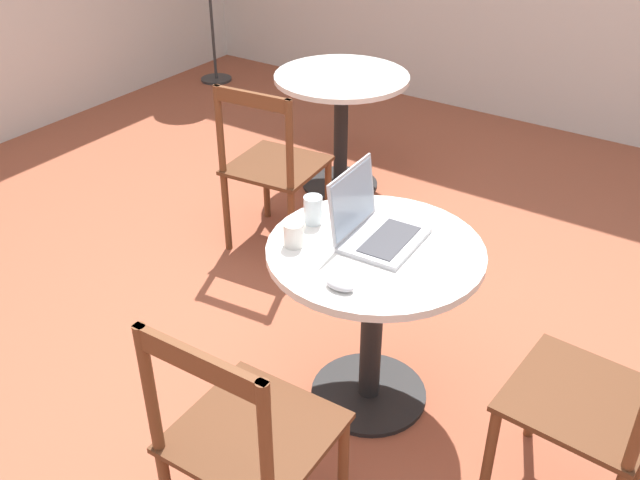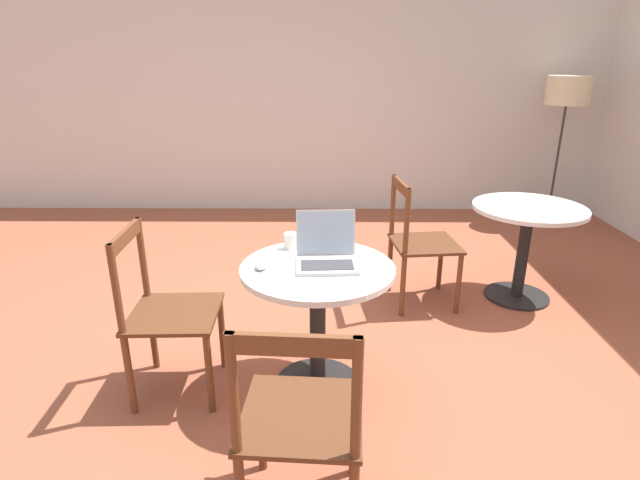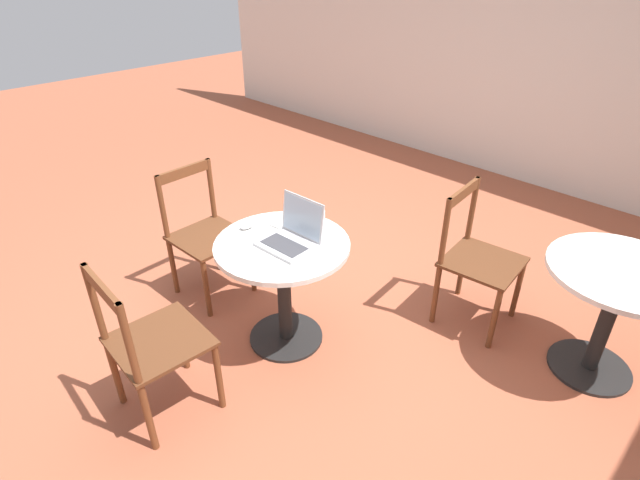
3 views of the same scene
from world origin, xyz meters
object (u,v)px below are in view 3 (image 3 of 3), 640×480
Objects in this scene: drinking_glass at (319,219)px; chair_mid_left at (476,259)px; cafe_table_mid at (615,297)px; chair_near_left at (205,234)px; laptop at (292,236)px; cafe_table_near at (283,270)px; chair_near_front at (151,345)px; mug at (296,213)px; mouse at (247,226)px.

chair_mid_left is at bearing 46.71° from drinking_glass.
cafe_table_mid is 2.52m from chair_near_left.
laptop is (-0.66, -0.97, 0.30)m from chair_mid_left.
cafe_table_mid is (1.48, 1.09, 0.00)m from cafe_table_near.
chair_near_front is at bearing -112.17° from chair_mid_left.
cafe_table_near is 0.37m from drinking_glass.
mug is at bearing 120.63° from cafe_table_near.
cafe_table_mid is 0.86× the size of chair_near_left.
cafe_table_mid is 0.86× the size of chair_mid_left.
chair_near_left reaches higher than mug.
drinking_glass reaches higher than mouse.
chair_near_front is 8.42× the size of mug.
cafe_table_near is at bearing -141.81° from laptop.
laptop is 2.93× the size of mug.
cafe_table_near is 7.21× the size of mug.
mouse is (-0.23, 0.81, 0.27)m from chair_near_front.
cafe_table_mid is 1.69m from drinking_glass.
cafe_table_mid is 0.79m from chair_mid_left.
chair_near_front is at bearing -93.58° from drinking_glass.
chair_near_left is at bearing -175.74° from laptop.
laptop is 0.25m from drinking_glass.
laptop is at bearing -124.07° from chair_mid_left.
chair_mid_left is at bearing 41.74° from mug.
laptop is at bearing 83.74° from chair_near_front.
mug is (0.64, 0.27, 0.30)m from chair_near_left.
cafe_table_mid is at bearing 27.28° from mug.
mouse reaches higher than cafe_table_near.
chair_mid_left is 1.04m from drinking_glass.
cafe_table_near is 1.84m from cafe_table_mid.
chair_mid_left is (-0.78, -0.08, -0.07)m from cafe_table_mid.
chair_near_front is 9.11× the size of mouse.
cafe_table_near is at bearing -94.01° from drinking_glass.
laptop reaches higher than chair_near_left.
chair_mid_left is 8.43× the size of drinking_glass.
mug is (-0.85, -0.76, 0.30)m from chair_mid_left.
mouse is at bearing 105.71° from chair_near_front.
drinking_glass is (-0.68, -0.73, 0.31)m from chair_mid_left.
drinking_glass is at bearing 11.30° from mug.
mouse is 0.43m from drinking_glass.
chair_mid_left reaches higher than mouse.
mug reaches higher than mouse.
cafe_table_mid is at bearing 26.21° from chair_near_left.
chair_near_front is at bearing -93.44° from cafe_table_near.
mouse is (0.50, -0.00, 0.27)m from chair_near_left.
mouse is at bearing -115.29° from mug.
chair_mid_left is at bearing 55.10° from cafe_table_near.
mug reaches higher than cafe_table_mid.
laptop is at bearing -84.02° from drinking_glass.
chair_near_front is (0.73, -0.82, 0.00)m from chair_near_left.
cafe_table_near is at bearing -143.68° from cafe_table_mid.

